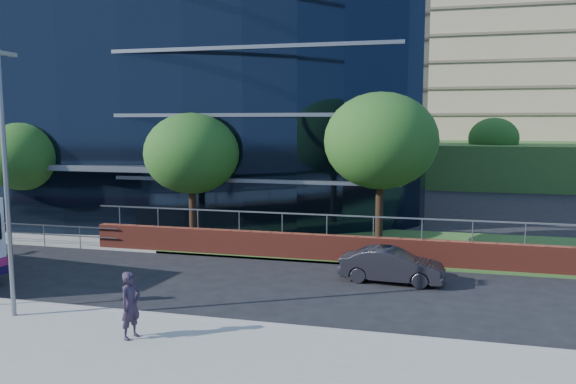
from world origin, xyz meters
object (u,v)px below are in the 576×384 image
(tree_far_b, at_px, (23,157))
(pedestrian, at_px, (131,305))
(streetlight_east, at_px, (6,176))
(tree_far_d, at_px, (381,141))
(tree_far_c, at_px, (192,154))
(parked_car, at_px, (392,265))
(tree_dist_e, at_px, (494,139))

(tree_far_b, relative_size, pedestrian, 3.25)
(streetlight_east, bearing_deg, tree_far_d, 50.60)
(tree_far_c, height_order, tree_far_d, tree_far_d)
(parked_car, bearing_deg, streetlight_east, 127.19)
(tree_dist_e, xyz_separation_m, parked_car, (-7.05, -35.12, -3.89))
(tree_far_b, height_order, pedestrian, tree_far_b)
(tree_far_c, relative_size, pedestrian, 3.50)
(tree_far_c, bearing_deg, tree_dist_e, 61.26)
(tree_far_b, relative_size, streetlight_east, 0.76)
(tree_far_b, xyz_separation_m, tree_far_d, (19.00, 0.50, 0.98))
(tree_far_b, xyz_separation_m, pedestrian, (13.43, -12.45, -3.13))
(tree_far_c, xyz_separation_m, parked_car, (9.95, -4.12, -3.89))
(pedestrian, bearing_deg, tree_far_d, -9.69)
(tree_far_c, bearing_deg, tree_far_d, 6.34)
(tree_far_c, height_order, streetlight_east, streetlight_east)
(tree_far_b, bearing_deg, parked_car, -13.03)
(streetlight_east, relative_size, parked_car, 2.05)
(tree_far_c, relative_size, tree_far_d, 0.87)
(tree_far_c, xyz_separation_m, tree_dist_e, (17.00, 31.00, 0.00))
(streetlight_east, distance_m, pedestrian, 5.61)
(tree_far_b, xyz_separation_m, parked_car, (19.95, -4.62, -3.57))
(tree_far_b, height_order, parked_car, tree_far_b)
(tree_far_d, bearing_deg, parked_car, -79.50)
(tree_far_c, distance_m, pedestrian, 12.90)
(tree_far_b, bearing_deg, tree_dist_e, 48.48)
(tree_far_d, relative_size, tree_dist_e, 1.14)
(tree_far_c, distance_m, parked_car, 11.45)
(tree_far_b, distance_m, tree_dist_e, 40.74)
(pedestrian, bearing_deg, tree_far_b, 60.76)
(tree_far_d, height_order, streetlight_east, streetlight_east)
(tree_far_d, xyz_separation_m, tree_dist_e, (8.00, 30.00, -0.65))
(parked_car, bearing_deg, tree_far_d, 14.89)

